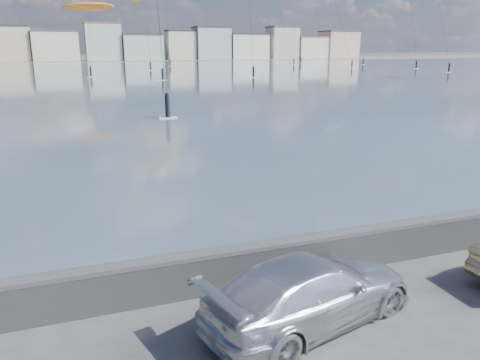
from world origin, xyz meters
name	(u,v)px	position (x,y,z in m)	size (l,w,h in m)	color
bay_water	(83,75)	(0.00, 91.50, 0.01)	(500.00, 177.00, 0.00)	#3A4D5C
far_shore_strip	(74,60)	(0.00, 200.00, 0.01)	(500.00, 60.00, 0.00)	#4C473D
seawall	(218,268)	(0.00, 2.70, 0.58)	(400.00, 0.36, 1.08)	#28282B
far_buildings	(77,44)	(1.31, 186.00, 6.03)	(240.79, 13.26, 14.60)	#9EA8B7
car_silver	(311,290)	(1.40, 0.92, 0.69)	(1.92, 4.72, 1.37)	silver
kitesurfer_12	(89,7)	(2.24, 93.73, 12.62)	(9.81, 11.47, 13.95)	orange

